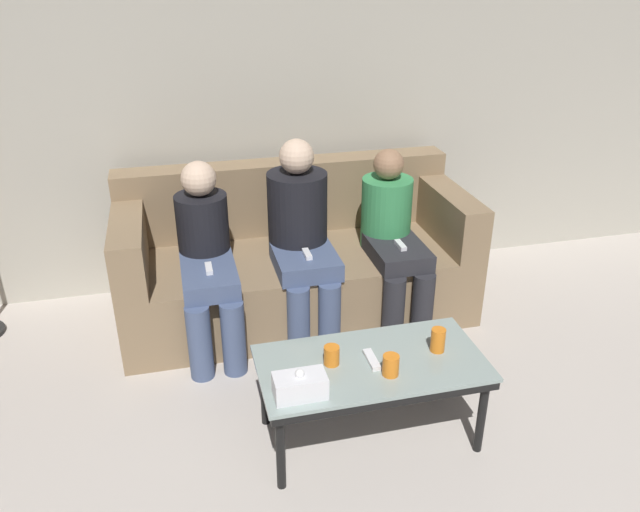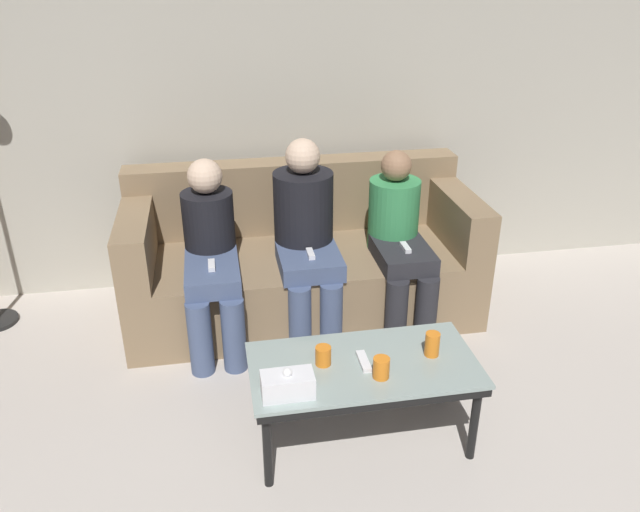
# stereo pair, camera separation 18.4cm
# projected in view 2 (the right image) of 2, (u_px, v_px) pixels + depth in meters

# --- Properties ---
(wall_back) EXTENTS (12.00, 0.06, 2.60)m
(wall_back) POSITION_uv_depth(u_px,v_px,m) (287.00, 90.00, 3.98)
(wall_back) COLOR #B7B2A3
(wall_back) RESTS_ON ground_plane
(couch) EXTENTS (2.13, 0.90, 0.90)m
(couch) POSITION_uv_depth(u_px,v_px,m) (301.00, 261.00, 3.95)
(couch) COLOR #897051
(couch) RESTS_ON ground_plane
(coffee_table) EXTENTS (1.03, 0.52, 0.43)m
(coffee_table) POSITION_uv_depth(u_px,v_px,m) (363.00, 371.00, 2.82)
(coffee_table) COLOR #8C9E99
(coffee_table) RESTS_ON ground_plane
(cup_near_left) EXTENTS (0.07, 0.07, 0.11)m
(cup_near_left) POSITION_uv_depth(u_px,v_px,m) (432.00, 344.00, 2.83)
(cup_near_left) COLOR orange
(cup_near_left) RESTS_ON coffee_table
(cup_near_right) EXTENTS (0.07, 0.07, 0.10)m
(cup_near_right) POSITION_uv_depth(u_px,v_px,m) (381.00, 368.00, 2.69)
(cup_near_right) COLOR orange
(cup_near_right) RESTS_ON coffee_table
(cup_far_center) EXTENTS (0.07, 0.07, 0.09)m
(cup_far_center) POSITION_uv_depth(u_px,v_px,m) (323.00, 356.00, 2.77)
(cup_far_center) COLOR orange
(cup_far_center) RESTS_ON coffee_table
(tissue_box) EXTENTS (0.22, 0.12, 0.13)m
(tissue_box) POSITION_uv_depth(u_px,v_px,m) (288.00, 384.00, 2.58)
(tissue_box) COLOR white
(tissue_box) RESTS_ON coffee_table
(game_remote) EXTENTS (0.04, 0.15, 0.02)m
(game_remote) POSITION_uv_depth(u_px,v_px,m) (364.00, 361.00, 2.79)
(game_remote) COLOR white
(game_remote) RESTS_ON coffee_table
(seated_person_left_end) EXTENTS (0.31, 0.71, 1.06)m
(seated_person_left_end) POSITION_uv_depth(u_px,v_px,m) (211.00, 251.00, 3.53)
(seated_person_left_end) COLOR #47567A
(seated_person_left_end) RESTS_ON ground_plane
(seated_person_mid_left) EXTENTS (0.35, 0.66, 1.15)m
(seated_person_mid_left) POSITION_uv_depth(u_px,v_px,m) (306.00, 231.00, 3.64)
(seated_person_mid_left) COLOR #47567A
(seated_person_mid_left) RESTS_ON ground_plane
(seated_person_mid_right) EXTENTS (0.31, 0.66, 1.05)m
(seated_person_mid_right) POSITION_uv_depth(u_px,v_px,m) (399.00, 236.00, 3.73)
(seated_person_mid_right) COLOR #28282D
(seated_person_mid_right) RESTS_ON ground_plane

